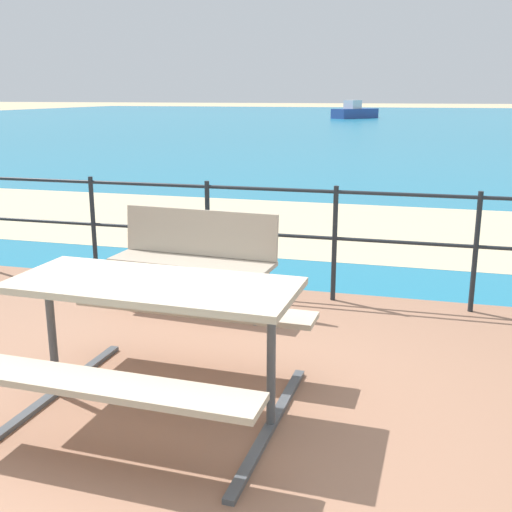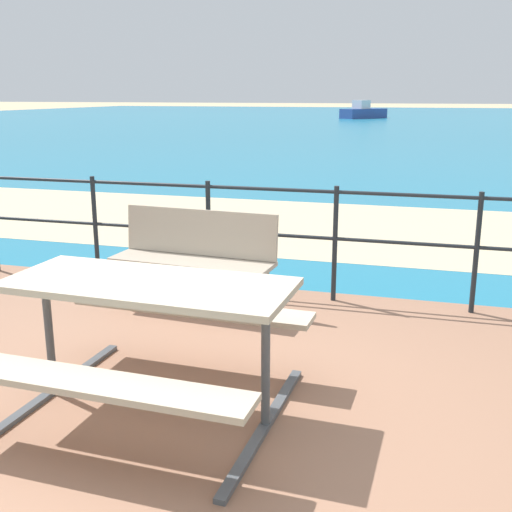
{
  "view_description": "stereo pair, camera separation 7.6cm",
  "coord_description": "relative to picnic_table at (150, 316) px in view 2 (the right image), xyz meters",
  "views": [
    {
      "loc": [
        1.3,
        -2.93,
        1.86
      ],
      "look_at": [
        -0.03,
        2.05,
        0.51
      ],
      "focal_mm": 43.67,
      "sensor_mm": 36.0,
      "label": 1
    },
    {
      "loc": [
        1.38,
        -2.91,
        1.86
      ],
      "look_at": [
        -0.03,
        2.05,
        0.51
      ],
      "focal_mm": 43.67,
      "sensor_mm": 36.0,
      "label": 2
    }
  ],
  "objects": [
    {
      "name": "ground_plane",
      "position": [
        0.11,
        -0.12,
        -0.64
      ],
      "size": [
        240.0,
        240.0,
        0.0
      ],
      "primitive_type": "plane",
      "color": "tan"
    },
    {
      "name": "patio_paving",
      "position": [
        0.11,
        -0.12,
        -0.61
      ],
      "size": [
        6.4,
        5.2,
        0.06
      ],
      "primitive_type": "cube",
      "color": "#996B51",
      "rests_on": "ground"
    },
    {
      "name": "sea_water",
      "position": [
        0.11,
        39.88,
        -0.64
      ],
      "size": [
        90.0,
        90.0,
        0.01
      ],
      "primitive_type": "cube",
      "color": "teal",
      "rests_on": "ground"
    },
    {
      "name": "beach_strip",
      "position": [
        0.11,
        5.67,
        -0.64
      ],
      "size": [
        54.02,
        4.14,
        0.01
      ],
      "primitive_type": "cube",
      "rotation": [
        0.0,
        0.0,
        -0.01
      ],
      "color": "beige",
      "rests_on": "ground"
    },
    {
      "name": "picnic_table",
      "position": [
        0.0,
        0.0,
        0.0
      ],
      "size": [
        1.67,
        1.48,
        0.79
      ],
      "rotation": [
        0.0,
        0.0,
        -0.04
      ],
      "color": "#BCAD93",
      "rests_on": "patio_paving"
    },
    {
      "name": "park_bench",
      "position": [
        -0.41,
        1.76,
        -0.07
      ],
      "size": [
        1.43,
        0.52,
        0.84
      ],
      "rotation": [
        0.0,
        0.0,
        -0.08
      ],
      "color": "tan",
      "rests_on": "patio_paving"
    },
    {
      "name": "railing_fence",
      "position": [
        0.11,
        2.28,
        0.06
      ],
      "size": [
        5.94,
        0.04,
        1.03
      ],
      "color": "#1E2328",
      "rests_on": "patio_paving"
    },
    {
      "name": "boat_mid",
      "position": [
        -3.88,
        46.09,
        -0.18
      ],
      "size": [
        3.39,
        4.14,
        1.35
      ],
      "rotation": [
        0.0,
        0.0,
        0.94
      ],
      "color": "#2D478C",
      "rests_on": "sea_water"
    }
  ]
}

